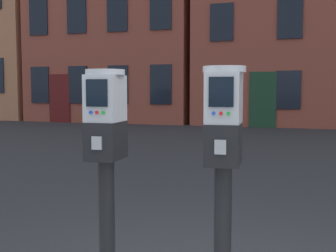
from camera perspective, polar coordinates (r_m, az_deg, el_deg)
name	(u,v)px	position (r m, az deg, el deg)	size (l,w,h in m)	color
parking_meter_near_kerb	(106,148)	(2.45, -8.09, -2.88)	(0.23, 0.26, 1.40)	black
parking_meter_twin_adjacent	(223,153)	(2.24, 7.25, -3.46)	(0.23, 0.26, 1.40)	black
townhouse_brownstone	(1,11)	(26.13, -20.97, 13.80)	(6.94, 6.92, 11.33)	#B7704C
townhouse_grey_stucco	(293,0)	(19.65, 16.02, 15.54)	(7.54, 5.16, 10.32)	brown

